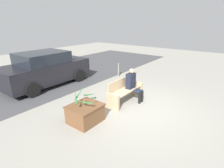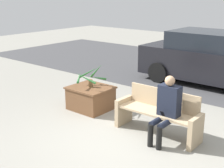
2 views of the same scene
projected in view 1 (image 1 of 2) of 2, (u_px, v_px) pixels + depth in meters
The scene contains 8 objects.
ground_plane at pixel (135, 109), 6.18m from camera, with size 30.00×30.00×0.00m, color gray.
road_surface at pixel (41, 78), 9.53m from camera, with size 20.00×6.00×0.01m, color #424244.
bench at pixel (125, 91), 6.63m from camera, with size 1.73×0.51×0.88m.
person_seated at pixel (133, 83), 6.64m from camera, with size 0.40×0.63×1.26m.
planter_box at pixel (85, 113), 5.29m from camera, with size 0.96×0.86×0.56m.
potted_plant at pixel (84, 98), 5.10m from camera, with size 0.72×0.75×0.57m.
parked_car at pixel (45, 69), 8.30m from camera, with size 4.05×1.98×1.59m.
bollard_post at pixel (118, 70), 9.66m from camera, with size 0.09×0.09×0.76m.
Camera 1 is at (-4.89, -2.70, 2.91)m, focal length 28.00 mm.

